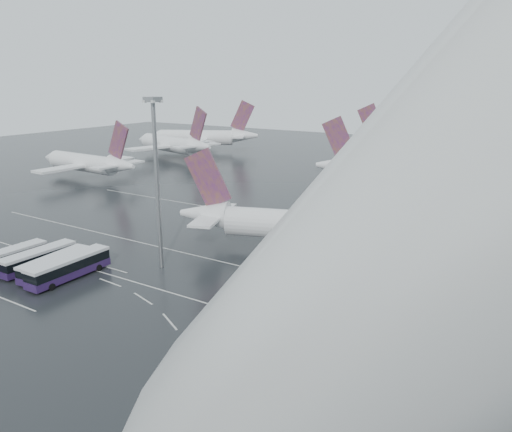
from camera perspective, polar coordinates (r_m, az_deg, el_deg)
The scene contains 20 objects.
ground at distance 74.90m, azimuth -9.23°, elevation -7.96°, with size 420.00×420.00×0.00m, color black.
lane_marking_near at distance 73.56m, azimuth -10.27°, elevation -8.46°, with size 120.00×0.25×0.01m, color beige.
lane_marking_mid at distance 83.50m, azimuth -3.75°, elevation -5.28°, with size 120.00×0.25×0.01m, color beige.
lane_marking_far at distance 106.17m, azimuth 5.20°, elevation -0.75°, with size 120.00×0.25×0.01m, color beige.
bus_bay_line_north at distance 91.75m, azimuth -20.56°, elevation -4.34°, with size 28.00×0.25×0.01m, color beige.
airliner_main at distance 87.57m, azimuth 7.02°, elevation -1.29°, with size 51.19×44.38×17.80m.
airliner_gate_b at distance 141.46m, azimuth 18.00°, elevation 4.69°, with size 55.52×49.34×19.81m.
airliner_gate_c at distance 180.14m, azimuth 20.13°, elevation 6.81°, with size 59.37×54.01×21.51m.
jet_remote_west at distance 159.85m, azimuth -18.62°, elevation 5.71°, with size 41.73×33.58×18.22m.
jet_remote_mid at distance 194.22m, azimuth -9.45°, elevation 8.05°, with size 46.20×37.45×20.22m.
jet_remote_far at distance 214.30m, azimuth -6.02°, elevation 8.91°, with size 45.61×37.29×21.02m.
bus_row_near_a at distance 89.75m, azimuth -26.41°, elevation -4.29°, with size 3.06×12.47×3.06m.
bus_row_near_b at distance 87.34m, azimuth -23.61°, elevation -4.46°, with size 3.14×12.67×3.11m.
bus_row_near_c at distance 83.81m, azimuth -22.02°, elevation -5.14°, with size 4.08×12.52×3.03m.
bus_row_near_d at distance 81.34m, azimuth -20.60°, elevation -5.46°, with size 3.60×13.80×3.38m.
floodlight_mast at distance 78.17m, azimuth -11.35°, elevation 5.88°, with size 2.06×2.06×26.90m.
gse_cart_belly_a at distance 82.76m, azimuth 13.77°, elevation -5.53°, with size 1.88×1.11×1.03m, color #BC7819.
gse_cart_belly_b at distance 85.18m, azimuth 15.03°, elevation -4.89°, with size 2.46×1.46×1.34m, color slate.
gse_cart_belly_d at distance 78.12m, azimuth 21.46°, elevation -7.33°, with size 2.53×1.49×1.38m, color slate.
gse_cart_belly_e at distance 96.25m, azimuth 10.65°, elevation -2.31°, with size 2.20×1.30×1.20m, color #BC7819.
Camera 1 is at (46.51, -50.76, 29.49)m, focal length 35.00 mm.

